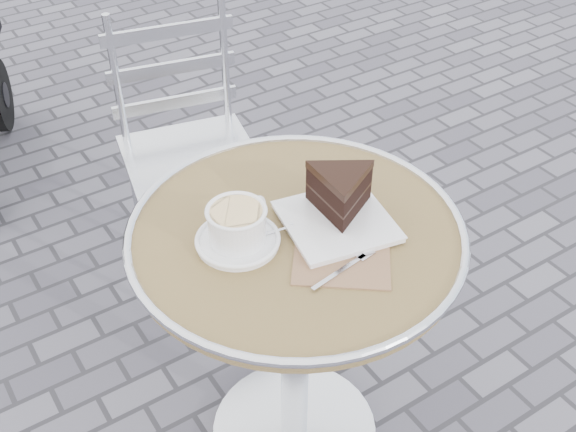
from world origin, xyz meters
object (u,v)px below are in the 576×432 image
cafe_table (296,286)px  bistro_chair (182,119)px  cappuccino_set (238,228)px  cake_plate_set (340,199)px

cafe_table → bistro_chair: size_ratio=0.85×
cappuccino_set → cake_plate_set: cake_plate_set is taller
cafe_table → bistro_chair: 0.82m
cafe_table → cake_plate_set: 0.24m
cappuccino_set → cake_plate_set: bearing=-34.1°
cappuccino_set → bistro_chair: (0.24, 0.78, -0.23)m
cappuccino_set → cake_plate_set: (0.22, -0.05, 0.01)m
cake_plate_set → bistro_chair: (0.02, 0.83, -0.24)m
cafe_table → cappuccino_set: 0.24m
bistro_chair → cake_plate_set: bearing=-78.9°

